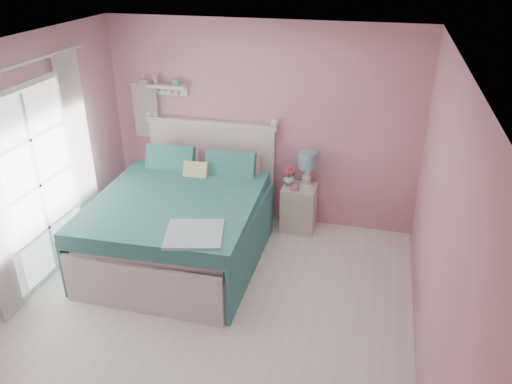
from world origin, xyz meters
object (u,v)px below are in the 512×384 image
at_px(bed, 183,222).
at_px(teacup, 295,187).
at_px(table_lamp, 307,163).
at_px(vase, 289,179).
at_px(nightstand, 299,208).

bearing_deg(bed, teacup, 32.04).
xyz_separation_m(bed, table_lamp, (1.30, 0.96, 0.50)).
bearing_deg(bed, vase, 38.71).
relative_size(bed, nightstand, 3.78).
bearing_deg(nightstand, vase, 168.94).
bearing_deg(vase, bed, -139.10).
xyz_separation_m(nightstand, vase, (-0.14, 0.03, 0.39)).
height_order(nightstand, vase, vase).
distance_m(bed, teacup, 1.44).
distance_m(bed, vase, 1.46).
xyz_separation_m(nightstand, teacup, (-0.05, -0.11, 0.35)).
relative_size(bed, teacup, 21.63).
distance_m(table_lamp, vase, 0.32).
distance_m(vase, teacup, 0.17).
bearing_deg(teacup, vase, 124.47).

